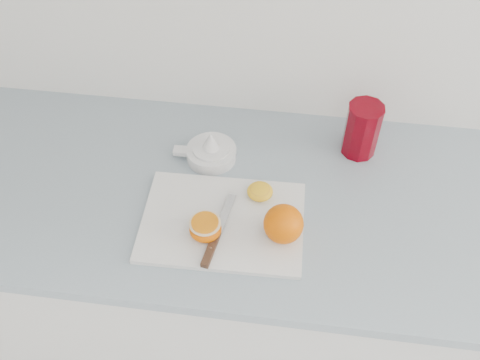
# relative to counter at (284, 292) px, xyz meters

# --- Properties ---
(counter) EXTENTS (2.27, 0.64, 0.89)m
(counter) POSITION_rel_counter_xyz_m (0.00, 0.00, 0.00)
(counter) COLOR silver
(counter) RESTS_ON ground
(cutting_board) EXTENTS (0.37, 0.27, 0.01)m
(cutting_board) POSITION_rel_counter_xyz_m (-0.16, -0.10, 0.45)
(cutting_board) COLOR silver
(cutting_board) RESTS_ON counter
(whole_orange) EXTENTS (0.09, 0.09, 0.09)m
(whole_orange) POSITION_rel_counter_xyz_m (-0.02, -0.13, 0.50)
(whole_orange) COLOR orange
(whole_orange) RESTS_ON cutting_board
(half_orange) EXTENTS (0.07, 0.07, 0.04)m
(half_orange) POSITION_rel_counter_xyz_m (-0.19, -0.14, 0.48)
(half_orange) COLOR orange
(half_orange) RESTS_ON cutting_board
(squeezed_shell) EXTENTS (0.06, 0.06, 0.03)m
(squeezed_shell) POSITION_rel_counter_xyz_m (-0.09, -0.02, 0.47)
(squeezed_shell) COLOR yellow
(squeezed_shell) RESTS_ON cutting_board
(paring_knife) EXTENTS (0.05, 0.21, 0.01)m
(paring_knife) POSITION_rel_counter_xyz_m (-0.17, -0.17, 0.46)
(paring_knife) COLOR #472D1A
(paring_knife) RESTS_ON cutting_board
(citrus_juicer) EXTENTS (0.16, 0.13, 0.08)m
(citrus_juicer) POSITION_rel_counter_xyz_m (-0.22, 0.10, 0.47)
(citrus_juicer) COLOR white
(citrus_juicer) RESTS_ON counter
(red_tumbler) EXTENTS (0.09, 0.09, 0.15)m
(red_tumbler) POSITION_rel_counter_xyz_m (0.15, 0.18, 0.51)
(red_tumbler) COLOR #69000B
(red_tumbler) RESTS_ON counter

